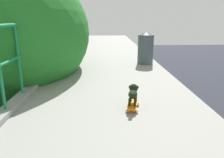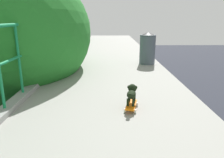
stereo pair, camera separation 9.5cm
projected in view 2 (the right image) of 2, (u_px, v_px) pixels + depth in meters
name	position (u px, v px, depth m)	size (l,w,h in m)	color
city_bus	(27.00, 64.00, 26.07)	(2.77, 10.51, 3.31)	#174295
roadside_tree_far	(53.00, 40.00, 12.86)	(3.69, 3.69, 7.53)	#4C3B26
toy_skateboard	(131.00, 105.00, 3.35)	(0.25, 0.44, 0.09)	orange
small_dog	(132.00, 92.00, 3.35)	(0.20, 0.38, 0.28)	black
litter_bin	(147.00, 48.00, 6.57)	(0.49, 0.49, 0.97)	#47525B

